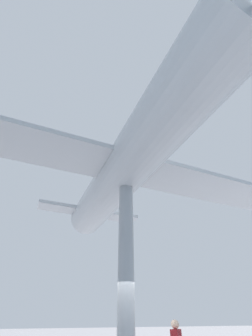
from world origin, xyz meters
name	(u,v)px	position (x,y,z in m)	size (l,w,h in m)	color
support_pylon_central	(126,271)	(0.00, 0.00, 2.81)	(0.49, 0.49, 5.61)	#999EA3
suspended_airplane	(128,166)	(-0.02, 0.17, 6.54)	(17.92, 13.42, 2.91)	#B2B7BC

